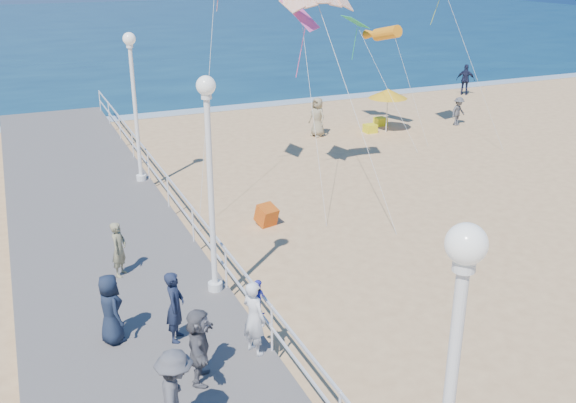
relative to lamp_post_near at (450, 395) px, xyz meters
name	(u,v)px	position (x,y,z in m)	size (l,w,h in m)	color
ground	(397,265)	(5.35, 9.00, -3.66)	(160.00, 160.00, 0.00)	#E3B577
ocean	(89,30)	(5.35, 74.00, -3.65)	(160.00, 90.00, 0.05)	#0D344F
surf_line	(196,111)	(5.35, 29.50, -3.63)	(160.00, 1.20, 0.04)	silver
boardwalk	(129,315)	(-2.15, 9.00, -3.46)	(5.00, 44.00, 0.40)	slate
railing	(226,257)	(0.30, 9.00, -2.41)	(0.05, 42.00, 0.55)	white
lamp_post_near	(450,395)	(0.00, 0.00, 0.00)	(0.44, 0.44, 5.32)	white
lamp_post_mid	(210,165)	(0.00, 9.00, 0.00)	(0.44, 0.44, 5.32)	white
lamp_post_far	(134,92)	(0.00, 18.00, 0.00)	(0.44, 0.44, 5.32)	white
woman_holding_toddler	(254,318)	(-0.05, 6.11, -2.44)	(0.60, 0.39, 1.65)	white
toddler_held	(258,296)	(0.10, 6.26, -2.04)	(0.36, 0.28, 0.74)	#373ECF
spectator_0	(175,306)	(-1.42, 7.24, -2.46)	(0.59, 0.39, 1.61)	#182036
spectator_2	(176,397)	(-2.17, 4.21, -2.38)	(1.14, 0.65, 1.76)	#504F54
spectator_4	(110,309)	(-2.69, 7.72, -2.47)	(0.77, 0.50, 1.57)	#172134
spectator_5	(199,346)	(-1.36, 5.64, -2.48)	(1.46, 0.46, 1.57)	#5D5C61
spectator_6	(119,249)	(-2.00, 10.74, -2.53)	(0.54, 0.35, 1.47)	gray
beach_walker_a	(458,111)	(16.74, 21.20, -2.94)	(0.94, 0.54, 1.45)	#4F5053
beach_walker_b	(466,80)	(21.88, 27.21, -2.72)	(1.10, 0.46, 1.88)	#1A1E39
beach_walker_c	(317,117)	(9.27, 22.21, -2.73)	(0.91, 0.59, 1.87)	gray
box_kite	(267,217)	(3.01, 13.08, -3.36)	(0.55, 0.55, 0.60)	red
beach_umbrella	(388,94)	(12.70, 21.51, -1.75)	(1.90, 1.90, 2.14)	white
beach_chair_left	(370,128)	(11.95, 21.77, -3.46)	(0.55, 0.55, 0.40)	yellow
beach_chair_right	(380,121)	(13.15, 22.78, -3.46)	(0.55, 0.55, 0.40)	#FFFC1A
kite_windsock	(387,33)	(12.26, 21.22, 1.14)	(0.56, 0.56, 2.46)	orange
kite_diamond_pink	(301,14)	(5.62, 16.24, 2.59)	(1.44, 1.44, 0.02)	#F85BBD
kite_diamond_green	(355,22)	(11.46, 22.77, 1.53)	(1.14, 1.14, 0.02)	#25AF5F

